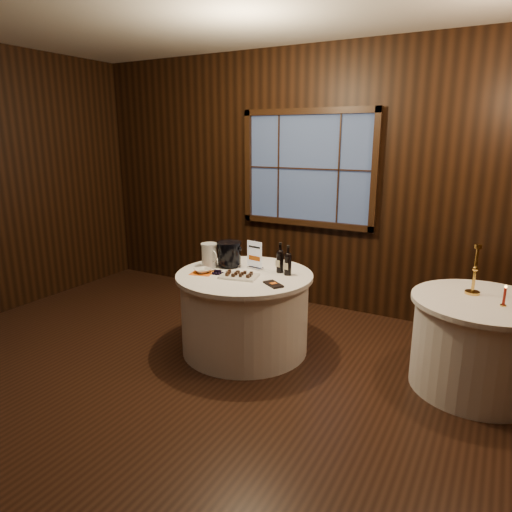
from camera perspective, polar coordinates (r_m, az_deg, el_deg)
The scene contains 16 objects.
ground at distance 3.83m, azimuth -9.34°, elevation -17.17°, with size 6.00×6.00×0.00m, color black.
back_wall at distance 5.43m, azimuth 6.56°, elevation 9.70°, with size 6.00×0.10×3.00m.
main_table at distance 4.39m, azimuth -1.42°, elevation -6.98°, with size 1.28×1.28×0.77m.
side_table at distance 4.14m, azimuth 25.94°, elevation -9.90°, with size 1.08×1.08×0.77m.
sign_stand at distance 4.39m, azimuth -0.13°, elevation -0.39°, with size 0.17×0.11×0.28m.
port_bottle_left at distance 4.27m, azimuth 3.03°, elevation -0.44°, with size 0.07×0.08×0.29m.
port_bottle_right at distance 4.20m, azimuth 4.00°, elevation -0.78°, with size 0.07×0.07×0.28m.
ice_bucket at distance 4.46m, azimuth -3.37°, elevation 0.29°, with size 0.24×0.24×0.25m.
chocolate_plate at distance 4.14m, azimuth -2.15°, elevation -2.42°, with size 0.37×0.29×0.05m.
chocolate_box at distance 3.93m, azimuth 2.18°, elevation -3.55°, with size 0.20×0.10×0.02m, color black.
grape_bunch at distance 4.23m, azimuth -4.90°, elevation -2.09°, with size 0.18×0.10×0.04m.
glass_pitcher at distance 4.47m, azimuth -5.83°, elevation 0.12°, with size 0.21×0.16×0.23m.
orange_napkin at distance 4.31m, azimuth -6.70°, elevation -2.08°, with size 0.20×0.20×0.00m, color orange.
cracker_bowl at distance 4.30m, azimuth -6.70°, elevation -1.82°, with size 0.15×0.15×0.04m, color white.
brass_candlestick at distance 4.07m, azimuth 25.62°, elevation -2.30°, with size 0.12×0.12×0.41m.
red_candle at distance 3.91m, azimuth 28.61°, elevation -4.62°, with size 0.04×0.04×0.16m.
Camera 1 is at (2.07, -2.51, 2.01)m, focal length 32.00 mm.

